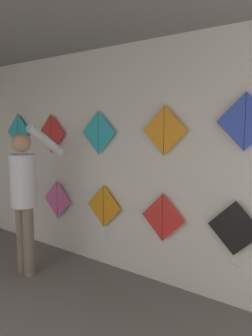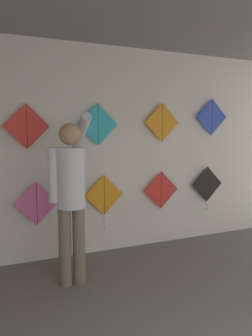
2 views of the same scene
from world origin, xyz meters
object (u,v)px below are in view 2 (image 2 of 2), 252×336
Objects in this scene: kite_4 at (207,186)px; kite_9 at (212,117)px; kite_2 at (104,198)px; kite_8 at (162,122)px; kite_6 at (27,126)px; kite_1 at (37,203)px; kite_7 at (98,124)px; kite_3 at (161,190)px; shopkeeper at (71,189)px.

kite_4 is 1.25× the size of kite_9.
kite_8 is at bearing 0.06° from kite_2.
kite_6 is (-0.99, 0.00, 0.96)m from kite_2.
kite_1 is 1.00× the size of kite_9.
kite_6 is at bearing 180.00° from kite_7.
kite_6 is (-1.87, 0.00, 0.92)m from kite_3.
shopkeeper is 0.83m from kite_1.
shopkeeper reaches higher than kite_4.
kite_4 is at bearing -179.26° from kite_9.
shopkeeper is 2.64m from kite_9.
kite_2 is at bearing -0.06° from kite_6.
shopkeeper is at bearing -162.86° from kite_9.
kite_3 is at bearing 179.95° from kite_4.
kite_2 is (0.64, 0.74, -0.29)m from shopkeeper.
kite_7 reaches higher than shopkeeper.
shopkeeper is 1.16m from kite_7.
kite_6 is at bearing 119.21° from shopkeeper.
kite_1 is at bearing 180.00° from kite_3.
kite_8 is 1.00× the size of kite_9.
kite_7 is (-0.96, 0.00, 0.95)m from kite_3.
kite_6 reaches higher than kite_2.
kite_4 is at bearing -0.02° from kite_7.
kite_6 reaches higher than kite_4.
kite_6 is at bearing 179.94° from kite_2.
kite_7 is 1.84m from kite_9.
kite_9 reaches higher than shopkeeper.
kite_3 is (1.78, 0.00, 0.04)m from kite_1.
kite_6 is 2.75m from kite_9.
shopkeeper is 3.37× the size of kite_6.
kite_3 reaches higher than kite_1.
kite_8 reaches higher than kite_7.
shopkeeper is at bearing -162.51° from kite_4.
kite_3 is 1.00× the size of kite_8.
kite_2 is 1.37× the size of kite_7.
kite_6 reaches higher than kite_3.
kite_7 is at bearing 180.00° from kite_3.
kite_7 reaches higher than kite_6.
kite_9 is (2.74, 0.00, 0.16)m from kite_6.
shopkeeper is 1.06m from kite_6.
kite_4 is 2.01m from kite_7.
kite_8 is (1.87, 0.00, 0.07)m from kite_6.
kite_9 is at bearing 0.00° from kite_6.
kite_7 is 0.97m from kite_8.
kite_1 is 1.00× the size of kite_6.
kite_9 is (2.65, 0.00, 1.11)m from kite_1.
shopkeeper is 3.37× the size of kite_8.
kite_3 is 0.82m from kite_4.
shopkeeper is 2.70× the size of kite_4.
kite_8 is at bearing 180.00° from kite_9.
kite_9 is at bearing 0.00° from kite_1.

